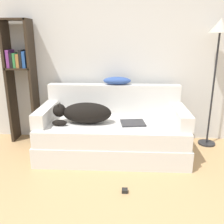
% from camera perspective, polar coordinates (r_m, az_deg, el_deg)
% --- Properties ---
extents(wall_back, '(7.50, 0.06, 2.70)m').
position_cam_1_polar(wall_back, '(3.51, -0.25, 15.39)').
color(wall_back, silver).
rests_on(wall_back, ground_plane).
extents(couch, '(1.81, 0.90, 0.44)m').
position_cam_1_polar(couch, '(3.17, 0.09, -5.93)').
color(couch, silver).
rests_on(couch, ground_plane).
extents(couch_backrest, '(1.77, 0.15, 0.39)m').
position_cam_1_polar(couch_backrest, '(3.40, 0.41, 3.07)').
color(couch_backrest, silver).
rests_on(couch_backrest, couch).
extents(couch_arm_left, '(0.15, 0.71, 0.17)m').
position_cam_1_polar(couch_arm_left, '(3.20, -14.87, -0.39)').
color(couch_arm_left, silver).
rests_on(couch_arm_left, couch).
extents(couch_arm_right, '(0.15, 0.71, 0.17)m').
position_cam_1_polar(couch_arm_right, '(3.13, 15.42, -0.86)').
color(couch_arm_right, silver).
rests_on(couch_arm_right, couch).
extents(dog, '(0.71, 0.29, 0.25)m').
position_cam_1_polar(dog, '(3.01, -6.46, -0.20)').
color(dog, black).
rests_on(dog, couch).
extents(laptop, '(0.31, 0.28, 0.02)m').
position_cam_1_polar(laptop, '(3.02, 4.77, -2.50)').
color(laptop, '#2D2D30').
rests_on(laptop, couch).
extents(throw_pillow, '(0.37, 0.18, 0.10)m').
position_cam_1_polar(throw_pillow, '(3.35, 1.17, 7.17)').
color(throw_pillow, '#335199').
rests_on(throw_pillow, couch_backrest).
extents(bookshelf, '(0.37, 0.26, 1.66)m').
position_cam_1_polar(bookshelf, '(3.65, -20.15, 8.05)').
color(bookshelf, '#2D2319').
rests_on(bookshelf, ground_plane).
extents(floor_lamp, '(0.27, 0.27, 1.65)m').
position_cam_1_polar(floor_lamp, '(3.47, 23.21, 14.54)').
color(floor_lamp, '#232326').
rests_on(floor_lamp, ground_plane).
extents(power_adapter, '(0.06, 0.06, 0.03)m').
position_cam_1_polar(power_adapter, '(2.53, 2.92, -17.52)').
color(power_adapter, black).
rests_on(power_adapter, ground_plane).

